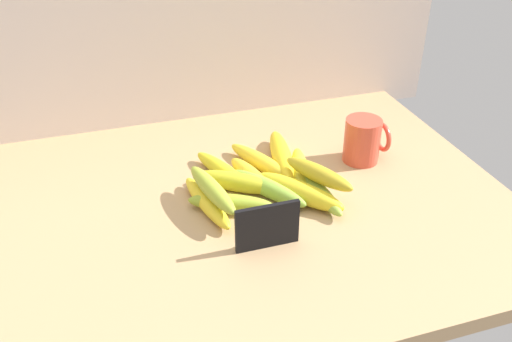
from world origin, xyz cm
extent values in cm
cube|color=tan|center=(0.00, 0.00, 1.50)|extent=(110.00, 76.00, 3.00)
cube|color=black|center=(4.48, -13.34, 7.20)|extent=(11.00, 0.80, 8.40)
cube|color=olive|center=(4.48, -12.54, 3.30)|extent=(9.90, 1.20, 0.60)
cylinder|color=#CD4734|center=(32.35, 7.61, 7.72)|extent=(7.54, 7.54, 9.44)
torus|color=#CD4734|center=(37.12, 7.61, 7.72)|extent=(1.00, 6.29, 6.29)
ellipsoid|color=#96AE2E|center=(1.35, -1.73, 4.72)|extent=(15.91, 9.80, 3.45)
ellipsoid|color=#8BB539|center=(9.36, 0.97, 4.75)|extent=(12.69, 17.20, 3.50)
ellipsoid|color=gold|center=(17.55, 4.69, 4.68)|extent=(8.36, 17.98, 3.35)
ellipsoid|color=yellow|center=(-2.70, -0.02, 4.63)|extent=(6.83, 18.41, 3.25)
ellipsoid|color=yellow|center=(11.43, 10.01, 4.67)|extent=(11.12, 19.43, 3.34)
ellipsoid|color=yellow|center=(2.95, 9.65, 4.61)|extent=(9.51, 17.62, 3.23)
ellipsoid|color=yellow|center=(7.80, 5.85, 4.67)|extent=(7.03, 15.59, 3.33)
ellipsoid|color=gold|center=(4.21, 4.51, 4.90)|extent=(16.35, 13.03, 3.80)
ellipsoid|color=yellow|center=(15.81, 10.84, 5.02)|extent=(7.97, 21.35, 4.04)
ellipsoid|color=#94B339|center=(17.85, -1.03, 4.73)|extent=(5.71, 21.11, 3.45)
ellipsoid|color=yellow|center=(14.46, -2.43, 5.05)|extent=(14.56, 17.98, 4.09)
ellipsoid|color=gold|center=(18.35, -2.25, 8.11)|extent=(10.30, 15.19, 3.32)
ellipsoid|color=#9DB233|center=(-1.79, -0.89, 7.86)|extent=(6.80, 17.43, 3.21)
camera|label=1|loc=(-19.32, -81.81, 63.37)|focal=38.86mm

